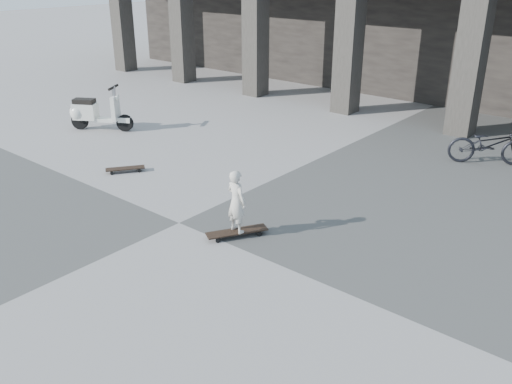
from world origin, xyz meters
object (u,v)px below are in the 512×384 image
Objects in this scene: skateboard_spare at (125,169)px; bicycle at (489,144)px; scooter at (91,112)px; longboard at (237,232)px; child at (236,201)px.

skateboard_spare is 8.17m from bicycle.
scooter is 10.14m from bicycle.
skateboard_spare is at bearing 110.67° from longboard.
longboard is 6.64m from bicycle.
child reaches higher than longboard.
bicycle is (5.89, 5.65, 0.39)m from skateboard_spare.
skateboard_spare is 0.46× the size of bicycle.
scooter reaches higher than bicycle.
child is 6.63m from bicycle.
child is 0.62× the size of bicycle.
scooter is (-3.34, 1.45, 0.41)m from skateboard_spare.
scooter is (-7.23, 2.12, 0.40)m from longboard.
longboard is at bearing 132.67° from bicycle.
bicycle is at bearing -6.69° from scooter.
longboard is 0.56m from child.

